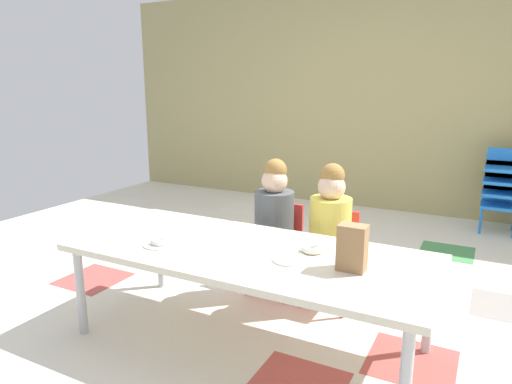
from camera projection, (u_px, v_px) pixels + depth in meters
The scene contains 11 objects.
ground_plane at pixel (286, 293), 3.15m from camera, with size 6.66×5.13×0.02m.
back_wall at pixel (381, 99), 5.07m from camera, with size 6.66×0.10×2.48m, color tan.
craft_table at pixel (248, 256), 2.42m from camera, with size 1.93×0.82×0.54m.
seated_child_near_camera at pixel (275, 214), 3.03m from camera, with size 0.32×0.31×0.92m.
seated_child_middle_seat at pixel (331, 222), 2.85m from camera, with size 0.32×0.31×0.92m.
kid_chair_blue_stack at pixel (501, 185), 4.36m from camera, with size 0.32×0.30×0.80m.
paper_bag_brown at pixel (352, 248), 2.12m from camera, with size 0.13×0.09×0.22m, color #9E754C.
paper_plate_near_edge at pixel (160, 244), 2.47m from camera, with size 0.18×0.18×0.01m, color white.
paper_plate_center_table at pixel (290, 260), 2.26m from camera, with size 0.18×0.18×0.01m, color white.
donut_powdered_on_plate at pixel (160, 241), 2.47m from camera, with size 0.10×0.10×0.03m, color white.
donut_powdered_loose at pixel (312, 249), 2.37m from camera, with size 0.12×0.12×0.03m, color white.
Camera 1 is at (1.15, -2.67, 1.38)m, focal length 32.09 mm.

